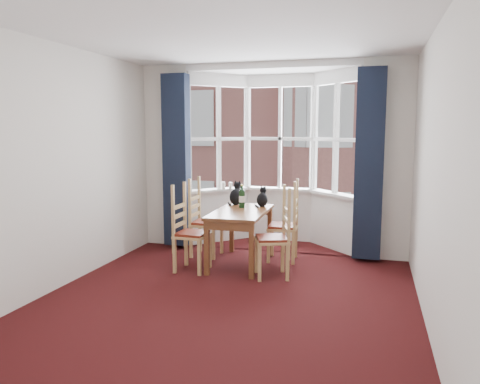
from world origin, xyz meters
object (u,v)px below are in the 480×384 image
at_px(candle_short, 231,186).
at_px(cat_left, 236,195).
at_px(chair_left_far, 201,223).
at_px(dining_table, 241,218).
at_px(chair_left_near, 186,234).
at_px(wine_bottle, 242,198).
at_px(chair_right_near, 279,240).
at_px(cat_right, 262,199).
at_px(candle_tall, 223,185).
at_px(chair_right_far, 289,228).

bearing_deg(candle_short, cat_left, -66.94).
xyz_separation_m(chair_left_far, cat_left, (0.48, 0.20, 0.40)).
relative_size(dining_table, chair_left_near, 1.39).
distance_m(chair_left_near, wine_bottle, 0.98).
xyz_separation_m(chair_left_far, chair_right_near, (1.29, -0.68, 0.00)).
bearing_deg(candle_short, cat_right, -47.53).
relative_size(cat_left, candle_tall, 3.04).
bearing_deg(cat_left, dining_table, -66.90).
height_order(chair_right_far, cat_right, cat_right).
xyz_separation_m(candle_tall, candle_short, (0.11, 0.03, -0.00)).
bearing_deg(chair_right_near, cat_right, 116.48).
distance_m(dining_table, cat_left, 0.57).
bearing_deg(cat_left, wine_bottle, -57.43).
bearing_deg(chair_left_near, chair_right_near, 2.37).
height_order(chair_right_far, wine_bottle, wine_bottle).
relative_size(chair_left_near, chair_left_far, 1.00).
bearing_deg(dining_table, wine_bottle, 101.58).
bearing_deg(candle_short, chair_left_near, -93.94).
bearing_deg(cat_right, cat_left, 170.76).
height_order(chair_right_far, cat_left, cat_left).
distance_m(cat_left, cat_right, 0.41).
xyz_separation_m(cat_right, wine_bottle, (-0.25, -0.18, 0.03)).
bearing_deg(chair_right_near, chair_left_near, -177.63).
relative_size(chair_right_near, candle_tall, 7.89).
bearing_deg(wine_bottle, chair_left_near, -129.88).
distance_m(chair_left_near, cat_right, 1.25).
bearing_deg(cat_right, candle_tall, 137.79).
relative_size(cat_right, candle_tall, 2.56).
bearing_deg(chair_right_far, chair_left_near, -147.00).
height_order(chair_left_far, candle_short, candle_short).
distance_m(dining_table, chair_left_far, 0.76).
distance_m(dining_table, chair_right_near, 0.74).
bearing_deg(chair_right_far, candle_short, 142.86).
relative_size(chair_left_far, candle_short, 8.45).
distance_m(wine_bottle, candle_tall, 1.08).
relative_size(chair_right_near, cat_right, 3.08).
xyz_separation_m(cat_left, cat_right, (0.41, -0.07, -0.02)).
distance_m(cat_left, wine_bottle, 0.29).
relative_size(chair_left_far, candle_tall, 7.89).
xyz_separation_m(chair_right_far, cat_right, (-0.40, 0.07, 0.38)).
relative_size(chair_right_near, candle_short, 8.45).
distance_m(chair_right_near, chair_right_far, 0.74).
relative_size(cat_left, candle_short, 3.25).
height_order(dining_table, chair_right_near, chair_right_near).
xyz_separation_m(chair_left_near, cat_right, (0.82, 0.86, 0.38)).
distance_m(dining_table, candle_short, 1.32).
bearing_deg(candle_short, candle_tall, -164.96).
bearing_deg(chair_right_far, chair_left_far, -177.10).
distance_m(chair_left_far, wine_bottle, 0.76).
bearing_deg(cat_left, candle_short, 113.06).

